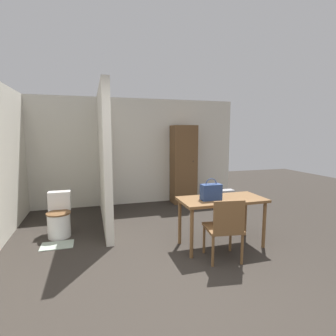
{
  "coord_description": "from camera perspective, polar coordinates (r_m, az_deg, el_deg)",
  "views": [
    {
      "loc": [
        -0.86,
        -2.25,
        1.71
      ],
      "look_at": [
        0.3,
        1.64,
        1.16
      ],
      "focal_mm": 28.0,
      "sensor_mm": 36.0,
      "label": 1
    }
  ],
  "objects": [
    {
      "name": "wall_back",
      "position": [
        6.32,
        -8.74,
        3.49
      ],
      "size": [
        5.35,
        0.12,
        2.5
      ],
      "color": "beige",
      "rests_on": "ground_plane"
    },
    {
      "name": "dining_table",
      "position": [
        4.02,
        11.62,
        -7.68
      ],
      "size": [
        1.27,
        0.61,
        0.74
      ],
      "color": "brown",
      "rests_on": "ground_plane"
    },
    {
      "name": "partition_wall",
      "position": [
        5.04,
        -13.8,
        2.31
      ],
      "size": [
        0.12,
        2.33,
        2.5
      ],
      "color": "beige",
      "rests_on": "ground_plane"
    },
    {
      "name": "ground_plane",
      "position": [
        2.95,
        4.04,
        -27.61
      ],
      "size": [
        16.0,
        16.0,
        0.0
      ],
      "primitive_type": "plane",
      "color": "#2D2823"
    },
    {
      "name": "bath_mat",
      "position": [
        4.48,
        -22.97,
        -15.22
      ],
      "size": [
        0.47,
        0.31,
        0.01
      ],
      "color": "#99A899",
      "rests_on": "ground_plane"
    },
    {
      "name": "space_heater",
      "position": [
        5.86,
        12.6,
        -6.95
      ],
      "size": [
        0.29,
        0.18,
        0.48
      ],
      "color": "#9E9EA3",
      "rests_on": "ground_plane"
    },
    {
      "name": "toilet",
      "position": [
        4.79,
        -22.6,
        -9.94
      ],
      "size": [
        0.38,
        0.53,
        0.71
      ],
      "color": "white",
      "rests_on": "ground_plane"
    },
    {
      "name": "handbag",
      "position": [
        3.86,
        9.34,
        -5.12
      ],
      "size": [
        0.3,
        0.15,
        0.32
      ],
      "color": "navy",
      "rests_on": "dining_table"
    },
    {
      "name": "wooden_chair",
      "position": [
        3.62,
        12.25,
        -12.38
      ],
      "size": [
        0.51,
        0.51,
        0.86
      ],
      "rotation": [
        0.0,
        0.0,
        -0.14
      ],
      "color": "brown",
      "rests_on": "ground_plane"
    },
    {
      "name": "wooden_cabinet",
      "position": [
        6.37,
        3.38,
        0.79
      ],
      "size": [
        0.57,
        0.46,
        1.88
      ],
      "color": "brown",
      "rests_on": "ground_plane"
    }
  ]
}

